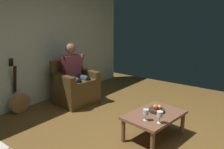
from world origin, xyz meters
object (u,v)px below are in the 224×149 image
armchair (75,87)px  wine_glass_near (160,115)px  fruit_bowl (157,109)px  wine_glass_far (146,113)px  guitar (20,101)px  person_seated (75,71)px  coffee_table (154,117)px

armchair → wine_glass_near: bearing=82.9°
armchair → fruit_bowl: armchair is taller
wine_glass_near → wine_glass_far: (0.04, -0.19, -0.01)m
armchair → wine_glass_near: size_ratio=5.39×
guitar → wine_glass_near: (-0.46, 2.65, 0.28)m
wine_glass_near → person_seated: bearing=-104.0°
armchair → guitar: size_ratio=0.87×
coffee_table → guitar: guitar is taller
wine_glass_near → fruit_bowl: bearing=-148.6°
armchair → person_seated: (0.00, 0.02, 0.35)m
coffee_table → guitar: 2.56m
person_seated → guitar: size_ratio=1.21×
armchair → guitar: 1.12m
armchair → coffee_table: size_ratio=0.93×
guitar → fruit_bowl: size_ratio=4.55×
armchair → wine_glass_far: armchair is taller
person_seated → fruit_bowl: (0.22, 1.99, -0.26)m
person_seated → wine_glass_far: size_ratio=7.78×
armchair → fruit_bowl: bearing=90.4°
wine_glass_far → armchair: bearing=-106.2°
armchair → fruit_bowl: 2.02m
person_seated → wine_glass_far: person_seated is taller
armchair → guitar: (1.01, -0.46, -0.11)m
wine_glass_near → wine_glass_far: 0.19m
guitar → armchair: bearing=155.8°
guitar → fruit_bowl: (-0.79, 2.46, 0.20)m
wine_glass_far → fruit_bowl: wine_glass_far is taller
coffee_table → fruit_bowl: bearing=-174.3°
person_seated → wine_glass_near: bearing=82.9°
wine_glass_near → armchair: bearing=-104.0°
person_seated → armchair: bearing=-90.0°
coffee_table → wine_glass_far: bearing=0.4°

